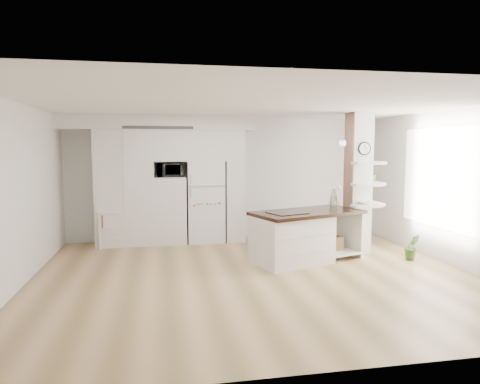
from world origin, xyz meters
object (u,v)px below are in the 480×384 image
Objects in this scene: kitchen_island at (297,236)px; floor_plant_a at (412,247)px; refrigerator at (205,201)px; bookshelf at (115,231)px.

floor_plant_a is (2.09, -0.26, -0.23)m from kitchen_island.
bookshelf is (-1.88, -0.18, -0.55)m from refrigerator.
refrigerator reaches higher than bookshelf.
refrigerator is 2.49m from kitchen_island.
bookshelf is 1.56× the size of floor_plant_a.
kitchen_island is 4.57× the size of floor_plant_a.
bookshelf is at bearing -174.66° from refrigerator.
kitchen_island is (1.43, -2.00, -0.40)m from refrigerator.
refrigerator is 3.62× the size of floor_plant_a.
refrigerator is at bearing 147.28° from floor_plant_a.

